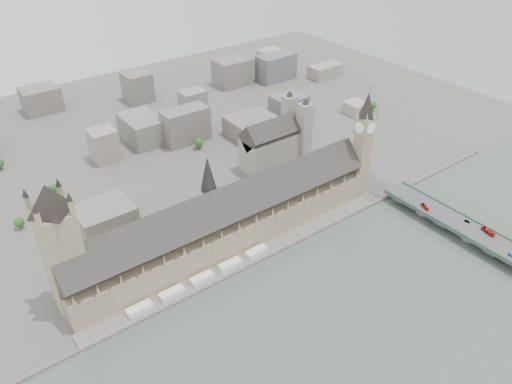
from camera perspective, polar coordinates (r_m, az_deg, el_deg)
ground at (r=395.73m, az=-1.74°, el=-7.30°), size 900.00×900.00×0.00m
embankment_wall at (r=385.55m, az=-0.44°, el=-8.30°), size 600.00×1.50×3.00m
river_terrace at (r=390.44m, az=-1.10°, el=-7.77°), size 270.00×15.00×2.00m
terrace_tents at (r=373.02m, az=-6.20°, el=-9.76°), size 118.00×7.00×4.00m
palace_of_westminster at (r=394.34m, az=-3.45°, el=-3.29°), size 265.00×40.73×55.44m
elizabeth_tower at (r=447.15m, az=12.17°, el=6.08°), size 17.00×17.00×107.50m
victoria_tower at (r=343.56m, az=-21.47°, el=-5.53°), size 30.00×30.00×100.00m
central_tower at (r=374.49m, az=-5.44°, el=0.95°), size 13.00×13.00×48.00m
westminster_bridge at (r=446.96m, az=22.44°, el=-3.98°), size 25.00×325.00×10.25m
westminster_abbey at (r=500.22m, az=2.29°, el=5.65°), size 68.00×36.00×64.00m
city_skyline_inland at (r=572.82m, az=-16.23°, el=7.40°), size 720.00×360.00×38.00m
park_trees at (r=427.44m, az=-7.52°, el=-2.79°), size 110.00×30.00×15.00m
red_bus_north at (r=452.37m, az=18.75°, el=-1.60°), size 5.43×9.74×2.66m
red_bus_south at (r=441.31m, az=24.98°, el=-4.10°), size 5.68×12.53×3.40m
car_blue at (r=425.36m, az=27.06°, el=-6.44°), size 2.35×4.38×1.42m
car_silver at (r=448.01m, az=22.99°, el=-3.10°), size 2.51×4.54×1.42m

